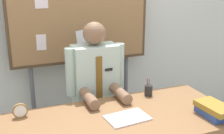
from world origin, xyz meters
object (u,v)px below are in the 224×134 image
book_stack (215,110)px  pen_holder (148,90)px  open_notebook (127,118)px  desk_clock (20,111)px  bulletin_board (81,17)px  desk (121,129)px  person (96,101)px

book_stack → pen_holder: pen_holder is taller
open_notebook → desk_clock: bearing=156.9°
bulletin_board → book_stack: bearing=-61.5°
pen_holder → desk: bearing=-142.3°
person → pen_holder: person is taller
person → book_stack: 1.06m
book_stack → desk_clock: bearing=159.1°
desk → book_stack: bearing=-18.6°
pen_holder → desk_clock: bearing=-179.3°
bulletin_board → desk_clock: bulletin_board is taller
person → bulletin_board: (-0.00, 0.43, 0.72)m
desk_clock → pen_holder: pen_holder is taller
bulletin_board → desk_clock: bearing=-133.8°
person → desk_clock: bearing=-157.5°
desk → bulletin_board: size_ratio=0.93×
person → book_stack: bearing=-50.2°
bulletin_board → book_stack: (0.68, -1.24, -0.57)m
open_notebook → pen_holder: (0.35, 0.33, 0.04)m
desk → person: bearing=90.0°
book_stack → person: bearing=129.8°
open_notebook → pen_holder: pen_holder is taller
book_stack → open_notebook: bearing=161.8°
desk_clock → pen_holder: (1.09, 0.01, -0.00)m
bulletin_board → open_notebook: 1.20m
desk_clock → book_stack: bearing=-20.9°
book_stack → desk: bearing=161.4°
book_stack → pen_holder: 0.60m
bulletin_board → desk_clock: size_ratio=16.72×
person → open_notebook: 0.61m
person → open_notebook: (0.04, -0.60, 0.11)m
desk → open_notebook: bearing=-24.3°
person → pen_holder: (0.40, -0.27, 0.15)m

